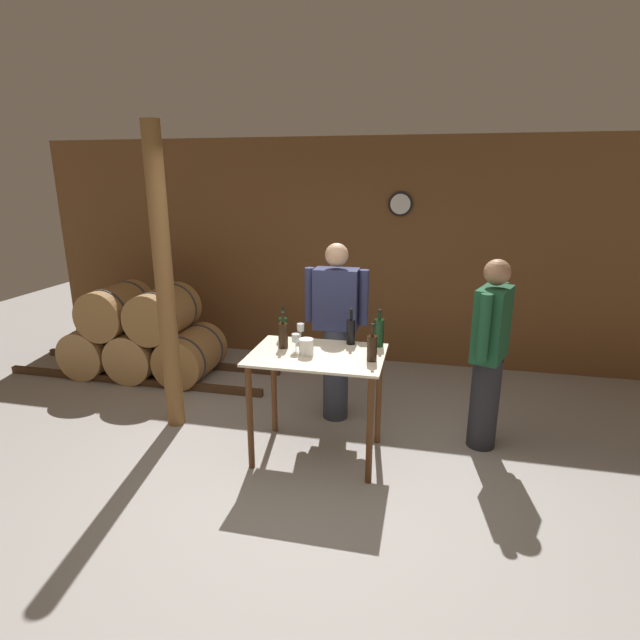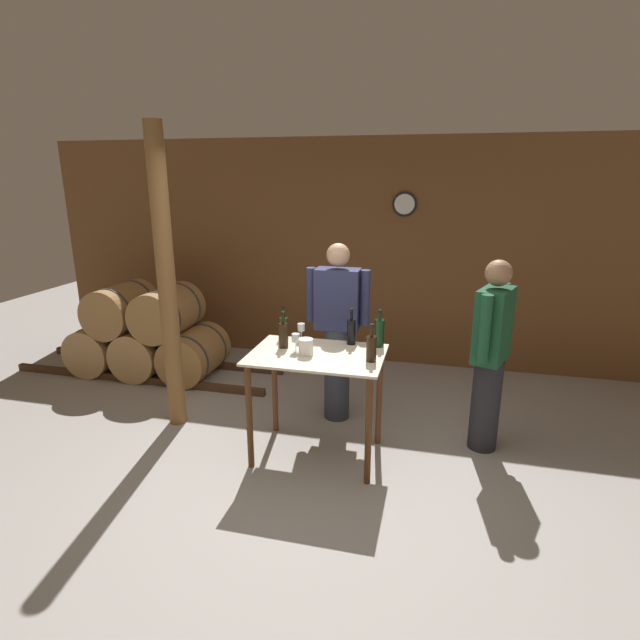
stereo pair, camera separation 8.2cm
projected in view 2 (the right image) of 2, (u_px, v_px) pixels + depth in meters
ground_plane at (308, 489)px, 3.74m from camera, size 14.00×14.00×0.00m
back_wall at (369, 254)px, 6.03m from camera, size 8.40×0.08×2.70m
barrel_rack at (147, 335)px, 5.83m from camera, size 3.12×0.77×1.07m
tasting_table at (317, 374)px, 4.01m from camera, size 1.06×0.73×0.90m
wooden_post at (167, 283)px, 4.39m from camera, size 0.16×0.16×2.70m
wine_bottle_far_left at (284, 327)px, 4.29m from camera, size 0.08×0.08×0.29m
wine_bottle_left at (283, 334)px, 4.07m from camera, size 0.08×0.08×0.30m
wine_bottle_center at (351, 331)px, 4.15m from camera, size 0.07×0.07×0.31m
wine_bottle_right at (371, 348)px, 3.77m from camera, size 0.08×0.08×0.29m
wine_bottle_far_right at (379, 332)px, 4.09m from camera, size 0.08×0.08×0.31m
wine_glass_near_left at (301, 328)px, 4.24m from camera, size 0.06×0.06×0.15m
wine_glass_near_center at (296, 338)px, 3.98m from camera, size 0.07×0.07×0.15m
ice_bucket at (306, 347)px, 3.92m from camera, size 0.12×0.12×0.13m
person_host at (337, 329)px, 4.62m from camera, size 0.59×0.24×1.69m
person_visitor_with_scarf at (491, 353)px, 4.08m from camera, size 0.34×0.56×1.63m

